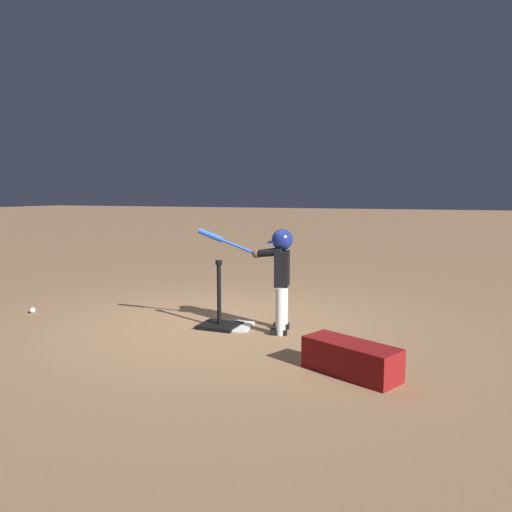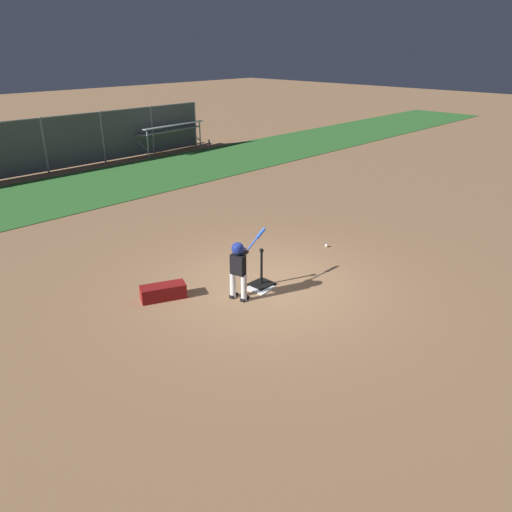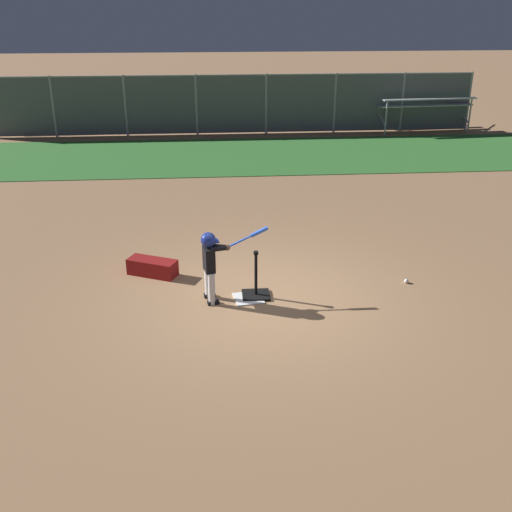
# 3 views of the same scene
# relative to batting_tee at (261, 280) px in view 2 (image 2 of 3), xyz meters

# --- Properties ---
(ground_plane) EXTENTS (90.00, 90.00, 0.00)m
(ground_plane) POSITION_rel_batting_tee_xyz_m (0.12, -0.09, -0.11)
(ground_plane) COLOR #99704C
(grass_outfield_strip) EXTENTS (56.00, 4.55, 0.02)m
(grass_outfield_strip) POSITION_rel_batting_tee_xyz_m (0.12, 9.12, -0.10)
(grass_outfield_strip) COLOR #33702D
(grass_outfield_strip) RESTS_ON ground_plane
(backstop_fence) EXTENTS (16.70, 0.08, 2.01)m
(backstop_fence) POSITION_rel_batting_tee_xyz_m (0.12, 12.24, 0.94)
(backstop_fence) COLOR #9E9EA3
(backstop_fence) RESTS_ON ground_plane
(home_plate) EXTENTS (0.50, 0.50, 0.02)m
(home_plate) POSITION_rel_batting_tee_xyz_m (-0.13, -0.08, -0.10)
(home_plate) COLOR white
(home_plate) RESTS_ON ground_plane
(batting_tee) EXTENTS (0.44, 0.39, 0.78)m
(batting_tee) POSITION_rel_batting_tee_xyz_m (0.00, 0.00, 0.00)
(batting_tee) COLOR black
(batting_tee) RESTS_ON ground_plane
(batter_child) EXTENTS (1.05, 0.42, 1.15)m
(batter_child) POSITION_rel_batting_tee_xyz_m (-0.69, -0.08, 0.62)
(batter_child) COLOR silver
(batter_child) RESTS_ON ground_plane
(baseball) EXTENTS (0.07, 0.07, 0.07)m
(baseball) POSITION_rel_batting_tee_xyz_m (2.54, 0.28, -0.07)
(baseball) COLOR white
(baseball) RESTS_ON ground_plane
(bleachers_far_left) EXTENTS (3.06, 1.82, 0.96)m
(bleachers_far_left) POSITION_rel_batting_tee_xyz_m (0.32, 13.96, 0.36)
(bleachers_far_left) COLOR #ADAFB7
(bleachers_far_left) RESTS_ON ground_plane
(bleachers_left_center) EXTENTS (3.48, 2.50, 1.22)m
(bleachers_left_center) POSITION_rel_batting_tee_xyz_m (6.76, 12.68, 0.49)
(bleachers_left_center) COLOR #ADAFB7
(bleachers_left_center) RESTS_ON ground_plane
(equipment_bag) EXTENTS (0.90, 0.64, 0.28)m
(equipment_bag) POSITION_rel_batting_tee_xyz_m (-1.70, 0.94, 0.03)
(equipment_bag) COLOR maroon
(equipment_bag) RESTS_ON ground_plane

